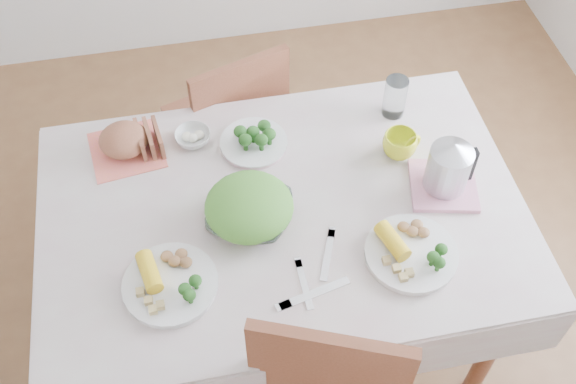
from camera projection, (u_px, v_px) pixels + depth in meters
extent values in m
plane|color=brown|center=(284.00, 323.00, 2.69)|extent=(3.60, 3.60, 0.00)
cube|color=brown|center=(284.00, 274.00, 2.39)|extent=(1.40, 0.90, 0.75)
cube|color=beige|center=(283.00, 211.00, 2.09)|extent=(1.50, 1.00, 0.01)
cube|color=brown|center=(225.00, 118.00, 2.74)|extent=(0.51, 0.51, 0.89)
imported|color=white|center=(250.00, 213.00, 2.04)|extent=(0.33, 0.33, 0.06)
cylinder|color=white|center=(170.00, 285.00, 1.91)|extent=(0.31, 0.31, 0.02)
cylinder|color=white|center=(411.00, 254.00, 1.97)|extent=(0.29, 0.29, 0.02)
cylinder|color=beige|center=(254.00, 143.00, 2.24)|extent=(0.27, 0.27, 0.02)
cube|color=#EF6E5C|center=(127.00, 150.00, 2.24)|extent=(0.26, 0.26, 0.00)
ellipsoid|color=brown|center=(123.00, 139.00, 2.19)|extent=(0.18, 0.17, 0.10)
imported|color=white|center=(193.00, 137.00, 2.25)|extent=(0.16, 0.16, 0.04)
imported|color=yellow|center=(399.00, 145.00, 2.19)|extent=(0.15, 0.15, 0.09)
cylinder|color=white|center=(395.00, 99.00, 2.29)|extent=(0.09, 0.09, 0.15)
cube|color=pink|center=(443.00, 186.00, 2.13)|extent=(0.25, 0.25, 0.02)
cylinder|color=#B2B5BA|center=(450.00, 162.00, 2.05)|extent=(0.16, 0.16, 0.19)
cube|color=silver|center=(304.00, 284.00, 1.92)|extent=(0.02, 0.17, 0.00)
cube|color=silver|center=(328.00, 255.00, 1.98)|extent=(0.09, 0.18, 0.00)
cube|color=silver|center=(315.00, 293.00, 1.90)|extent=(0.22, 0.07, 0.00)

